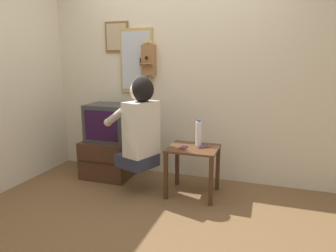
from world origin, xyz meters
TOP-DOWN VIEW (x-y plane):
  - ground_plane at (0.00, 0.00)m, footprint 14.00×14.00m
  - wall_back at (0.00, 1.03)m, footprint 6.80×0.05m
  - side_table at (0.33, 0.49)m, footprint 0.52×0.45m
  - person at (-0.22, 0.35)m, footprint 0.60×0.52m
  - tv_stand at (-0.80, 0.68)m, footprint 0.59×0.52m
  - television at (-0.78, 0.69)m, footprint 0.52×0.40m
  - wall_phone_antique at (-0.36, 0.95)m, footprint 0.20×0.19m
  - framed_picture at (-0.80, 0.99)m, footprint 0.32×0.03m
  - wall_mirror at (-0.54, 0.99)m, footprint 0.43×0.04m
  - cell_phone_held at (0.24, 0.43)m, footprint 0.07×0.13m
  - cell_phone_spare at (0.43, 0.51)m, footprint 0.14×0.12m
  - water_bottle at (0.36, 0.59)m, footprint 0.07×0.07m

SIDE VIEW (x-z plane):
  - ground_plane at x=0.00m, z-range 0.00..0.00m
  - tv_stand at x=-0.80m, z-range 0.00..0.46m
  - side_table at x=0.33m, z-range 0.15..0.68m
  - cell_phone_held at x=0.24m, z-range 0.53..0.54m
  - cell_phone_spare at x=0.43m, z-range 0.53..0.54m
  - water_bottle at x=0.36m, z-range 0.52..0.80m
  - television at x=-0.78m, z-range 0.46..0.91m
  - person at x=-0.22m, z-range 0.28..1.26m
  - wall_back at x=0.00m, z-range 0.00..2.55m
  - wall_mirror at x=-0.54m, z-range 1.04..1.82m
  - wall_phone_antique at x=-0.36m, z-range 1.05..1.83m
  - framed_picture at x=-0.80m, z-range 1.54..1.91m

